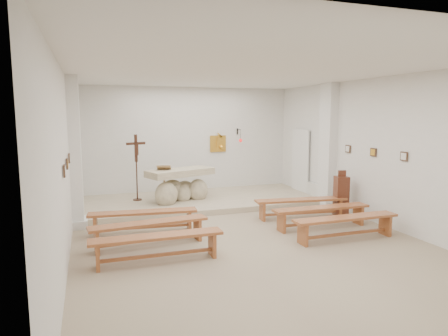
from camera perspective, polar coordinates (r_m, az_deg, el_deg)
name	(u,v)px	position (r m, az deg, el deg)	size (l,w,h in m)	color
ground	(243,237)	(8.75, 2.73, -9.85)	(7.00, 10.00, 0.00)	tan
wall_left	(65,163)	(7.81, -21.73, 0.61)	(0.02, 10.00, 3.50)	silver
wall_right	(380,152)	(10.20, 21.35, 2.19)	(0.02, 10.00, 3.50)	silver
wall_back	(187,141)	(13.14, -5.28, 3.81)	(7.00, 0.02, 3.50)	silver
ceiling	(244,72)	(8.38, 2.89, 13.52)	(7.00, 10.00, 0.02)	silver
sanctuary_platform	(200,201)	(11.95, -3.48, -4.69)	(6.98, 3.00, 0.15)	#C2B095
pilaster_left	(75,153)	(9.79, -20.49, 2.02)	(0.26, 0.55, 3.50)	white
pilaster_right	(328,146)	(11.73, 14.59, 3.12)	(0.26, 0.55, 3.50)	white
gold_wall_relief	(218,144)	(13.40, -0.87, 3.49)	(0.55, 0.04, 0.55)	gold
sanctuary_lamp	(240,139)	(13.39, 2.32, 4.17)	(0.11, 0.36, 0.44)	black
station_frame_left_front	(64,171)	(7.02, -21.85, -0.39)	(0.03, 0.20, 0.20)	#442C1D
station_frame_left_mid	(67,164)	(8.01, -21.51, 0.57)	(0.03, 0.20, 0.20)	#442C1D
station_frame_left_rear	(69,158)	(9.01, -21.24, 1.32)	(0.03, 0.20, 0.20)	#442C1D
station_frame_right_front	(404,156)	(9.60, 24.32, 1.53)	(0.03, 0.20, 0.20)	#442C1D
station_frame_right_mid	(373,152)	(10.35, 20.54, 2.13)	(0.03, 0.20, 0.20)	#442C1D
station_frame_right_rear	(348,149)	(11.13, 17.29, 2.63)	(0.03, 0.20, 0.20)	#442C1D
radiator_left	(76,209)	(10.72, -20.34, -5.54)	(0.10, 0.85, 0.52)	silver
radiator_right	(315,192)	(12.54, 12.83, -3.36)	(0.10, 0.85, 0.52)	silver
altar	(180,187)	(11.60, -6.33, -2.76)	(2.09, 1.40, 1.01)	beige
lectern	(164,183)	(11.48, -8.53, -2.14)	(0.45, 0.41, 1.09)	tan
crucifix_stand	(136,163)	(11.74, -12.40, 0.77)	(0.56, 0.25, 1.91)	#3A1D12
potted_plant	(168,194)	(11.31, -8.07, -3.67)	(0.49, 0.42, 0.54)	#295522
donation_pedestal	(341,196)	(10.84, 16.38, -3.83)	(0.38, 0.38, 1.20)	#592919
bench_left_front	(143,217)	(9.12, -11.46, -6.81)	(2.40, 0.62, 0.50)	#9B572D
bench_right_front	(301,204)	(10.38, 10.94, -5.02)	(2.40, 0.67, 0.50)	#9B572D
bench_left_second	(150,228)	(8.22, -10.60, -8.40)	(2.40, 0.62, 0.50)	#9B572D
bench_right_second	(321,212)	(9.60, 13.73, -6.14)	(2.38, 0.40, 0.50)	#9B572D
bench_left_third	(157,242)	(7.34, -9.51, -10.37)	(2.38, 0.39, 0.50)	#9B572D
bench_right_third	(346,222)	(8.85, 17.01, -7.44)	(2.38, 0.38, 0.50)	#9B572D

